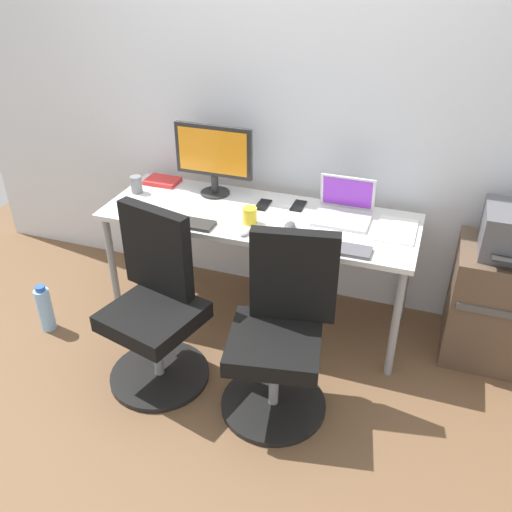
{
  "coord_description": "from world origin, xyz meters",
  "views": [
    {
      "loc": [
        0.92,
        -2.68,
        2.15
      ],
      "look_at": [
        0.0,
        -0.05,
        0.46
      ],
      "focal_mm": 38.92,
      "sensor_mm": 36.0,
      "label": 1
    }
  ],
  "objects_px": {
    "water_bottle_on_floor": "(45,309)",
    "coffee_mug": "(250,216)",
    "office_chair_left": "(156,308)",
    "side_cabinet": "(501,305)",
    "office_chair_right": "(281,335)",
    "desktop_monitor": "(214,155)",
    "open_laptop": "(344,209)"
  },
  "relations": [
    {
      "from": "water_bottle_on_floor",
      "to": "coffee_mug",
      "type": "distance_m",
      "value": 1.38
    },
    {
      "from": "office_chair_left",
      "to": "side_cabinet",
      "type": "relative_size",
      "value": 1.4
    },
    {
      "from": "water_bottle_on_floor",
      "to": "coffee_mug",
      "type": "bearing_deg",
      "value": 21.01
    },
    {
      "from": "water_bottle_on_floor",
      "to": "coffee_mug",
      "type": "height_order",
      "value": "coffee_mug"
    },
    {
      "from": "office_chair_left",
      "to": "water_bottle_on_floor",
      "type": "relative_size",
      "value": 3.03
    },
    {
      "from": "office_chair_right",
      "to": "desktop_monitor",
      "type": "xyz_separation_m",
      "value": [
        -0.69,
        0.83,
        0.54
      ]
    },
    {
      "from": "office_chair_left",
      "to": "side_cabinet",
      "type": "height_order",
      "value": "office_chair_left"
    },
    {
      "from": "office_chair_right",
      "to": "coffee_mug",
      "type": "height_order",
      "value": "office_chair_right"
    },
    {
      "from": "desktop_monitor",
      "to": "open_laptop",
      "type": "height_order",
      "value": "desktop_monitor"
    },
    {
      "from": "office_chair_right",
      "to": "desktop_monitor",
      "type": "relative_size",
      "value": 1.96
    },
    {
      "from": "side_cabinet",
      "to": "water_bottle_on_floor",
      "type": "distance_m",
      "value": 2.65
    },
    {
      "from": "water_bottle_on_floor",
      "to": "office_chair_right",
      "type": "bearing_deg",
      "value": -3.59
    },
    {
      "from": "water_bottle_on_floor",
      "to": "open_laptop",
      "type": "height_order",
      "value": "open_laptop"
    },
    {
      "from": "open_laptop",
      "to": "desktop_monitor",
      "type": "bearing_deg",
      "value": 176.06
    },
    {
      "from": "side_cabinet",
      "to": "open_laptop",
      "type": "height_order",
      "value": "open_laptop"
    },
    {
      "from": "office_chair_left",
      "to": "open_laptop",
      "type": "xyz_separation_m",
      "value": [
        0.81,
        0.78,
        0.34
      ]
    },
    {
      "from": "office_chair_left",
      "to": "coffee_mug",
      "type": "bearing_deg",
      "value": 58.73
    },
    {
      "from": "office_chair_right",
      "to": "coffee_mug",
      "type": "bearing_deg",
      "value": 123.19
    },
    {
      "from": "water_bottle_on_floor",
      "to": "open_laptop",
      "type": "distance_m",
      "value": 1.88
    },
    {
      "from": "side_cabinet",
      "to": "desktop_monitor",
      "type": "xyz_separation_m",
      "value": [
        -1.73,
        0.08,
        0.63
      ]
    },
    {
      "from": "coffee_mug",
      "to": "office_chair_left",
      "type": "bearing_deg",
      "value": -121.27
    },
    {
      "from": "office_chair_right",
      "to": "coffee_mug",
      "type": "xyz_separation_m",
      "value": [
        -0.35,
        0.54,
        0.33
      ]
    },
    {
      "from": "desktop_monitor",
      "to": "water_bottle_on_floor",
      "type": "bearing_deg",
      "value": -138.24
    },
    {
      "from": "office_chair_right",
      "to": "desktop_monitor",
      "type": "height_order",
      "value": "desktop_monitor"
    },
    {
      "from": "office_chair_right",
      "to": "water_bottle_on_floor",
      "type": "relative_size",
      "value": 3.03
    },
    {
      "from": "office_chair_right",
      "to": "coffee_mug",
      "type": "distance_m",
      "value": 0.73
    },
    {
      "from": "side_cabinet",
      "to": "coffee_mug",
      "type": "relative_size",
      "value": 7.28
    },
    {
      "from": "desktop_monitor",
      "to": "coffee_mug",
      "type": "relative_size",
      "value": 5.22
    },
    {
      "from": "desktop_monitor",
      "to": "open_laptop",
      "type": "relative_size",
      "value": 1.55
    },
    {
      "from": "office_chair_right",
      "to": "open_laptop",
      "type": "distance_m",
      "value": 0.86
    },
    {
      "from": "side_cabinet",
      "to": "water_bottle_on_floor",
      "type": "relative_size",
      "value": 2.16
    },
    {
      "from": "office_chair_left",
      "to": "office_chair_right",
      "type": "xyz_separation_m",
      "value": [
        0.68,
        0.0,
        0.0
      ]
    }
  ]
}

